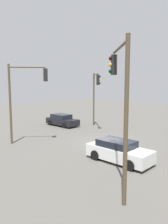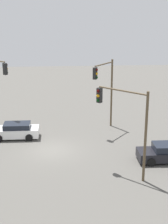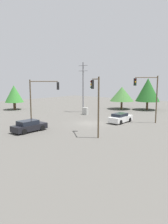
# 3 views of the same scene
# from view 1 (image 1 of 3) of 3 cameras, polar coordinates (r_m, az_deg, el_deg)

# --- Properties ---
(ground_plane) EXTENTS (80.00, 80.00, 0.00)m
(ground_plane) POSITION_cam_1_polar(r_m,az_deg,el_deg) (18.89, 5.72, -8.05)
(ground_plane) COLOR #54514C
(sedan_dark) EXTENTS (1.88, 4.30, 1.40)m
(sedan_dark) POSITION_cam_1_polar(r_m,az_deg,el_deg) (26.54, -5.74, -2.15)
(sedan_dark) COLOR black
(sedan_dark) RESTS_ON ground_plane
(sedan_white) EXTENTS (1.85, 4.26, 1.40)m
(sedan_white) POSITION_cam_1_polar(r_m,az_deg,el_deg) (14.44, 9.03, -10.09)
(sedan_white) COLOR silver
(sedan_white) RESTS_ON ground_plane
(traffic_signal_main) EXTENTS (2.63, 2.66, 6.85)m
(traffic_signal_main) POSITION_cam_1_polar(r_m,az_deg,el_deg) (9.90, 9.44, 5.35)
(traffic_signal_main) COLOR brown
(traffic_signal_main) RESTS_ON ground_plane
(traffic_signal_cross) EXTENTS (2.59, 2.15, 6.62)m
(traffic_signal_cross) POSITION_cam_1_polar(r_m,az_deg,el_deg) (18.81, -15.38, 5.45)
(traffic_signal_cross) COLOR brown
(traffic_signal_cross) RESTS_ON ground_plane
(traffic_signal_aux) EXTENTS (2.85, 3.11, 6.31)m
(traffic_signal_aux) POSITION_cam_1_polar(r_m,az_deg,el_deg) (24.96, 3.00, 5.73)
(traffic_signal_aux) COLOR brown
(traffic_signal_aux) RESTS_ON ground_plane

